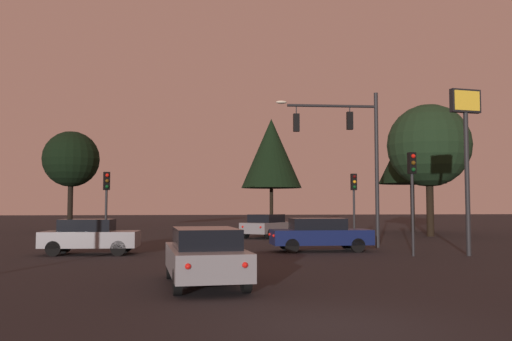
% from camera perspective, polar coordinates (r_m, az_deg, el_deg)
% --- Properties ---
extents(ground_plane, '(168.00, 168.00, 0.00)m').
position_cam_1_polar(ground_plane, '(34.14, -2.85, -7.18)').
color(ground_plane, black).
rests_on(ground_plane, ground).
extents(traffic_signal_mast_arm, '(5.24, 0.50, 7.84)m').
position_cam_1_polar(traffic_signal_mast_arm, '(28.08, 9.86, 2.76)').
color(traffic_signal_mast_arm, '#232326').
rests_on(traffic_signal_mast_arm, ground).
extents(traffic_light_corner_left, '(0.36, 0.38, 3.77)m').
position_cam_1_polar(traffic_light_corner_left, '(28.13, -15.30, -2.34)').
color(traffic_light_corner_left, '#232326').
rests_on(traffic_light_corner_left, ground).
extents(traffic_light_corner_right, '(0.30, 0.35, 3.84)m').
position_cam_1_polar(traffic_light_corner_right, '(30.37, 10.16, -2.40)').
color(traffic_light_corner_right, '#232326').
rests_on(traffic_light_corner_right, ground).
extents(traffic_light_median, '(0.32, 0.36, 4.34)m').
position_cam_1_polar(traffic_light_median, '(23.87, 15.96, -1.20)').
color(traffic_light_median, '#232326').
rests_on(traffic_light_median, ground).
extents(car_nearside_lane, '(2.22, 4.78, 1.52)m').
position_cam_1_polar(car_nearside_lane, '(14.82, -5.33, -8.76)').
color(car_nearside_lane, gray).
rests_on(car_nearside_lane, ground).
extents(car_crossing_left, '(4.21, 2.00, 1.52)m').
position_cam_1_polar(car_crossing_left, '(24.82, -16.92, -6.54)').
color(car_crossing_left, gray).
rests_on(car_crossing_left, ground).
extents(car_crossing_right, '(4.64, 1.81, 1.52)m').
position_cam_1_polar(car_crossing_right, '(25.55, 6.68, -6.58)').
color(car_crossing_right, '#0F1947').
rests_on(car_crossing_right, ground).
extents(car_far_lane, '(3.97, 4.38, 1.52)m').
position_cam_1_polar(car_far_lane, '(35.92, 1.18, -5.73)').
color(car_far_lane, gray).
rests_on(car_far_lane, ground).
extents(store_sign_illuminated, '(1.42, 0.46, 7.05)m').
position_cam_1_polar(store_sign_illuminated, '(24.94, 21.02, 3.61)').
color(store_sign_illuminated, '#232326').
rests_on(store_sign_illuminated, ground).
extents(tree_behind_sign, '(5.24, 5.24, 9.15)m').
position_cam_1_polar(tree_behind_sign, '(45.07, 15.88, 2.05)').
color(tree_behind_sign, black).
rests_on(tree_behind_sign, ground).
extents(tree_left_far, '(5.64, 5.64, 9.00)m').
position_cam_1_polar(tree_left_far, '(39.24, 17.55, 2.46)').
color(tree_left_far, black).
rests_on(tree_left_far, ground).
extents(tree_center_horizon, '(4.44, 4.44, 8.01)m').
position_cam_1_polar(tree_center_horizon, '(46.07, -18.68, 1.10)').
color(tree_center_horizon, black).
rests_on(tree_center_horizon, ground).
extents(tree_right_cluster, '(5.26, 5.26, 9.67)m').
position_cam_1_polar(tree_right_cluster, '(47.83, 1.61, 1.80)').
color(tree_right_cluster, black).
rests_on(tree_right_cluster, ground).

